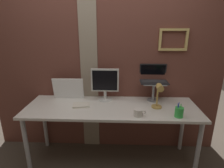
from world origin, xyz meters
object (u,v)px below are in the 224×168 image
laptop (153,77)px  coffee_mug (138,113)px  pen_cup (179,112)px  whiteboard_panel (68,89)px  monitor (105,82)px  desk_lamp (159,94)px

laptop → coffee_mug: (-0.23, -0.50, -0.26)m
laptop → pen_cup: size_ratio=2.07×
whiteboard_panel → pen_cup: size_ratio=2.40×
monitor → pen_cup: (0.81, -0.43, -0.18)m
laptop → coffee_mug: size_ratio=2.72×
pen_cup → monitor: bearing=151.8°
desk_lamp → coffee_mug: size_ratio=2.48×
pen_cup → coffee_mug: size_ratio=1.31×
desk_lamp → pen_cup: (0.19, -0.17, -0.14)m
desk_lamp → monitor: bearing=157.2°
whiteboard_panel → desk_lamp: (1.11, -0.28, 0.05)m
laptop → desk_lamp: bearing=-88.2°
laptop → coffee_mug: bearing=-114.5°
whiteboard_panel → pen_cup: whiteboard_panel is taller
monitor → coffee_mug: (0.39, -0.43, -0.20)m
coffee_mug → pen_cup: bearing=-0.0°
pen_cup → coffee_mug: bearing=180.0°
monitor → whiteboard_panel: monitor is taller
laptop → monitor: bearing=-174.2°
monitor → desk_lamp: monitor is taller
monitor → desk_lamp: bearing=-22.8°
whiteboard_panel → desk_lamp: bearing=-14.4°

